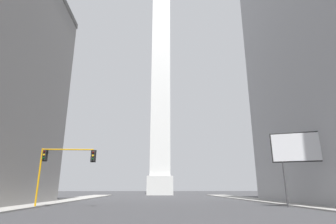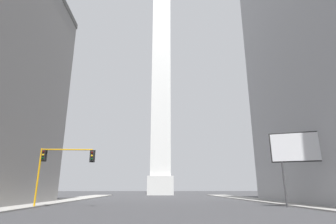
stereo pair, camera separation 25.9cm
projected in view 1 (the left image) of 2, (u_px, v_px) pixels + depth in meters
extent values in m
cube|color=gray|center=(19.00, 206.00, 27.74)|extent=(5.00, 95.12, 0.15)
cube|color=gray|center=(309.00, 205.00, 29.19)|extent=(5.00, 95.12, 0.15)
cube|color=silver|center=(160.00, 186.00, 77.84)|extent=(7.58, 7.58, 5.39)
cube|color=white|center=(161.00, 76.00, 87.80)|extent=(6.07, 6.07, 65.73)
cylinder|color=orange|center=(39.00, 177.00, 27.21)|extent=(0.18, 0.18, 6.00)
cylinder|color=#262626|center=(35.00, 207.00, 26.39)|extent=(0.40, 0.40, 0.10)
cube|color=black|center=(45.00, 155.00, 27.87)|extent=(0.37, 0.37, 1.10)
cube|color=black|center=(45.00, 155.00, 28.04)|extent=(0.58, 0.07, 1.32)
sphere|color=#410907|center=(44.00, 152.00, 27.79)|extent=(0.22, 0.22, 0.22)
sphere|color=yellow|center=(44.00, 155.00, 27.69)|extent=(0.22, 0.22, 0.22)
sphere|color=#073410|center=(44.00, 158.00, 27.59)|extent=(0.22, 0.22, 0.22)
cylinder|color=orange|center=(68.00, 150.00, 28.15)|extent=(5.41, 0.14, 0.14)
sphere|color=orange|center=(43.00, 149.00, 28.03)|extent=(0.18, 0.18, 0.18)
cube|color=black|center=(93.00, 156.00, 28.09)|extent=(0.37, 0.37, 1.10)
cube|color=black|center=(93.00, 156.00, 28.26)|extent=(0.58, 0.07, 1.32)
sphere|color=#410907|center=(93.00, 153.00, 28.00)|extent=(0.22, 0.22, 0.22)
sphere|color=yellow|center=(93.00, 156.00, 27.91)|extent=(0.22, 0.22, 0.22)
sphere|color=#073410|center=(93.00, 159.00, 27.81)|extent=(0.22, 0.22, 0.22)
cylinder|color=#3F3F42|center=(285.00, 184.00, 27.82)|extent=(0.18, 0.18, 4.70)
cylinder|color=#3F3F42|center=(332.00, 184.00, 26.51)|extent=(0.18, 0.18, 4.70)
cube|color=silver|center=(303.00, 147.00, 28.24)|extent=(5.85, 2.45, 2.99)
cube|color=black|center=(303.00, 147.00, 28.24)|extent=(6.03, 2.43, 3.23)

